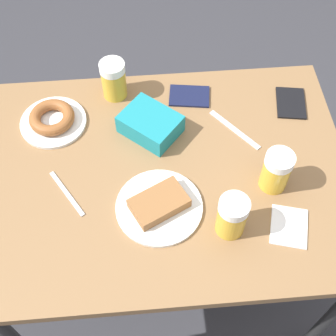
# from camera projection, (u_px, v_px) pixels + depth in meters

# --- Properties ---
(ground_plane) EXTENTS (8.00, 8.00, 0.00)m
(ground_plane) POSITION_uv_depth(u_px,v_px,m) (168.00, 268.00, 1.93)
(ground_plane) COLOR #333338
(table) EXTENTS (0.77, 1.04, 0.73)m
(table) POSITION_uv_depth(u_px,v_px,m) (168.00, 184.00, 1.38)
(table) COLOR olive
(table) RESTS_ON ground_plane
(plate_with_cake) EXTENTS (0.24, 0.24, 0.04)m
(plate_with_cake) POSITION_uv_depth(u_px,v_px,m) (159.00, 205.00, 1.25)
(plate_with_cake) COLOR white
(plate_with_cake) RESTS_ON table
(plate_with_donut) EXTENTS (0.20, 0.20, 0.04)m
(plate_with_donut) POSITION_uv_depth(u_px,v_px,m) (52.00, 119.00, 1.41)
(plate_with_donut) COLOR white
(plate_with_donut) RESTS_ON table
(beer_mug_left) EXTENTS (0.08, 0.08, 0.13)m
(beer_mug_left) POSITION_uv_depth(u_px,v_px,m) (276.00, 171.00, 1.25)
(beer_mug_left) COLOR gold
(beer_mug_left) RESTS_ON table
(beer_mug_center) EXTENTS (0.08, 0.08, 0.13)m
(beer_mug_center) POSITION_uv_depth(u_px,v_px,m) (232.00, 216.00, 1.17)
(beer_mug_center) COLOR gold
(beer_mug_center) RESTS_ON table
(beer_mug_right) EXTENTS (0.08, 0.08, 0.13)m
(beer_mug_right) POSITION_uv_depth(u_px,v_px,m) (114.00, 79.00, 1.44)
(beer_mug_right) COLOR gold
(beer_mug_right) RESTS_ON table
(napkin_folded) EXTENTS (0.14, 0.12, 0.00)m
(napkin_folded) POSITION_uv_depth(u_px,v_px,m) (289.00, 227.00, 1.23)
(napkin_folded) COLOR white
(napkin_folded) RESTS_ON table
(fork) EXTENTS (0.15, 0.10, 0.00)m
(fork) POSITION_uv_depth(u_px,v_px,m) (67.00, 193.00, 1.28)
(fork) COLOR silver
(fork) RESTS_ON table
(knife) EXTENTS (0.16, 0.13, 0.00)m
(knife) POSITION_uv_depth(u_px,v_px,m) (235.00, 130.00, 1.41)
(knife) COLOR silver
(knife) RESTS_ON table
(passport_near_edge) EXTENTS (0.11, 0.14, 0.01)m
(passport_near_edge) POSITION_uv_depth(u_px,v_px,m) (189.00, 96.00, 1.48)
(passport_near_edge) COLOR #141938
(passport_near_edge) RESTS_ON table
(passport_far_edge) EXTENTS (0.14, 0.11, 0.01)m
(passport_far_edge) POSITION_uv_depth(u_px,v_px,m) (291.00, 103.00, 1.46)
(passport_far_edge) COLOR black
(passport_far_edge) RESTS_ON table
(blue_pouch) EXTENTS (0.20, 0.21, 0.06)m
(blue_pouch) POSITION_uv_depth(u_px,v_px,m) (150.00, 124.00, 1.38)
(blue_pouch) COLOR teal
(blue_pouch) RESTS_ON table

